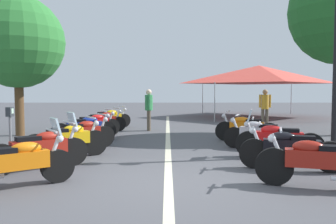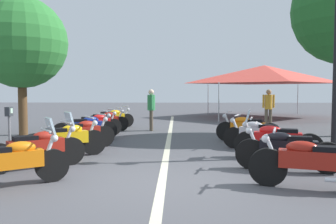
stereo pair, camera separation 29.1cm
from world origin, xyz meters
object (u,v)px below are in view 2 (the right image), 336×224
Objects in this scene: motorcycle_left_row_2 at (66,139)px; motorcycle_left_row_6 at (106,121)px; parking_meter at (9,123)px; bystander_1 at (151,106)px; roadside_tree_1 at (21,43)px; motorcycle_left_row_0 at (12,161)px; motorcycle_right_row_1 at (287,149)px; motorcycle_right_row_3 at (259,134)px; motorcycle_left_row_1 at (38,148)px; motorcycle_left_row_7 at (112,118)px; motorcycle_left_row_4 at (86,127)px; motorcycle_right_row_2 at (276,140)px; event_tent at (264,74)px; motorcycle_left_row_5 at (95,124)px; bystander_0 at (269,106)px; motorcycle_right_row_4 at (247,128)px; motorcycle_right_row_0 at (312,162)px.

motorcycle_left_row_2 is 5.34m from motorcycle_left_row_6.
motorcycle_left_row_2 is 1.36m from parking_meter.
roadside_tree_1 reaches higher than bystander_1.
motorcycle_right_row_1 is at bearing -20.64° from motorcycle_left_row_0.
motorcycle_right_row_3 is (-4.10, -5.20, 0.01)m from motorcycle_left_row_6.
motorcycle_left_row_1 is 7.34m from bystander_1.
motorcycle_right_row_3 is at bearing -80.08° from motorcycle_left_row_7.
motorcycle_right_row_2 is at bearing -54.94° from motorcycle_left_row_4.
motorcycle_right_row_3 is 0.28× the size of event_tent.
event_tent reaches higher than motorcycle_left_row_2.
motorcycle_left_row_5 is 6.71m from motorcycle_right_row_2.
motorcycle_left_row_2 is 5.25m from motorcycle_right_row_1.
motorcycle_right_row_2 is at bearing -80.59° from motorcycle_right_row_1.
motorcycle_right_row_3 is 1.15× the size of bystander_0.
motorcycle_right_row_2 reaches higher than motorcycle_right_row_4.
motorcycle_right_row_1 is (-1.33, -5.08, -0.00)m from motorcycle_left_row_2.
motorcycle_right_row_1 reaches higher than motorcycle_left_row_7.
motorcycle_left_row_4 is 6.69m from motorcycle_right_row_1.
motorcycle_left_row_4 is 1.52× the size of parking_meter.
motorcycle_right_row_1 is at bearing -90.60° from motorcycle_left_row_7.
event_tent reaches higher than motorcycle_left_row_5.
motorcycle_left_row_1 is 6.88m from roadside_tree_1.
motorcycle_right_row_0 reaches higher than motorcycle_left_row_7.
motorcycle_left_row_0 is 1.02× the size of bystander_1.
motorcycle_left_row_1 is at bearing 149.58° from event_tent.
motorcycle_left_row_1 is 16.58m from event_tent.
roadside_tree_1 is (4.68, 1.77, 2.53)m from parking_meter.
motorcycle_left_row_7 is 4.86m from roadside_tree_1.
motorcycle_left_row_4 reaches higher than motorcycle_left_row_7.
motorcycle_right_row_1 is at bearing 170.17° from bystander_0.
motorcycle_left_row_0 is at bearing 17.19° from motorcycle_right_row_0.
motorcycle_right_row_0 is at bearing 168.90° from event_tent.
motorcycle_right_row_2 reaches higher than motorcycle_left_row_2.
roadside_tree_1 is (1.51, 2.77, 2.97)m from motorcycle_left_row_4.
roadside_tree_1 is (5.54, 2.79, 2.97)m from motorcycle_left_row_1.
motorcycle_left_row_0 is at bearing -116.52° from motorcycle_left_row_4.
bystander_1 is (5.82, 3.51, 0.54)m from motorcycle_right_row_2.
motorcycle_left_row_4 is 8.08m from bystander_0.
motorcycle_left_row_2 is 0.98× the size of motorcycle_left_row_7.
motorcycle_right_row_0 is (-6.61, -5.26, 0.02)m from motorcycle_left_row_5.
motorcycle_right_row_1 is at bearing 110.86° from motorcycle_right_row_4.
motorcycle_left_row_2 is at bearing -122.82° from motorcycle_left_row_5.
bystander_0 is at bearing -86.16° from motorcycle_right_row_1.
motorcycle_right_row_2 is 1.22× the size of bystander_0.
motorcycle_right_row_4 is at bearing 129.37° from bystander_1.
parking_meter is at bearing 7.62° from motorcycle_right_row_1.
event_tent is at bearing -52.16° from roadside_tree_1.
motorcycle_left_row_7 is 7.35m from parking_meter.
motorcycle_right_row_3 is 1.50m from motorcycle_right_row_4.
bystander_1 reaches higher than motorcycle_left_row_5.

